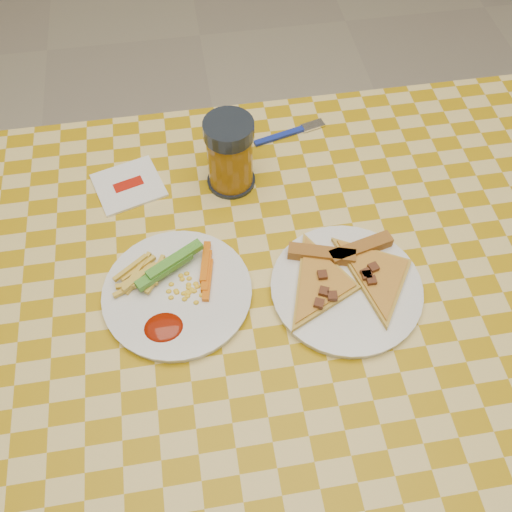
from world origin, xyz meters
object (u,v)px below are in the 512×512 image
at_px(table, 276,308).
at_px(plate_left, 177,294).
at_px(plate_right, 346,289).
at_px(drink_glass, 230,155).

bearing_deg(table, plate_left, 177.42).
bearing_deg(plate_right, table, 165.73).
xyz_separation_m(plate_left, plate_right, (0.27, -0.03, 0.00)).
bearing_deg(plate_right, drink_glass, 119.87).
xyz_separation_m(table, drink_glass, (-0.04, 0.23, 0.14)).
distance_m(plate_left, drink_glass, 0.26).
xyz_separation_m(table, plate_right, (0.11, -0.03, 0.08)).
relative_size(plate_left, plate_right, 0.98).
relative_size(plate_right, drink_glass, 1.67).
distance_m(table, plate_right, 0.14).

